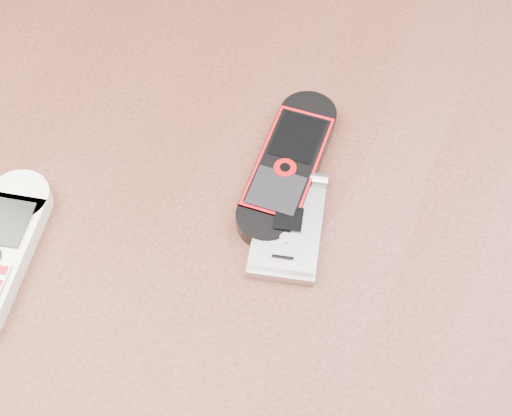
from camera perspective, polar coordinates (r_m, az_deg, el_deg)
The scene contains 3 objects.
table at distance 0.61m, azimuth -0.44°, elevation -5.86°, with size 1.20×0.80×0.75m.
nokia_black_red at distance 0.53m, azimuth 2.61°, elevation 3.48°, with size 0.04×0.14×0.01m, color black.
motorola_razr at distance 0.50m, azimuth 2.56°, elevation -1.47°, with size 0.05×0.09×0.01m, color silver.
Camera 1 is at (0.11, -0.26, 1.18)m, focal length 50.00 mm.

